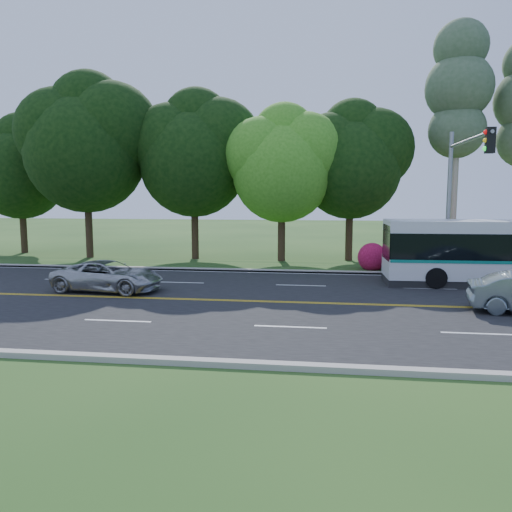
# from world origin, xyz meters

# --- Properties ---
(ground) EXTENTS (120.00, 120.00, 0.00)m
(ground) POSITION_xyz_m (0.00, 0.00, 0.00)
(ground) COLOR #1D4316
(ground) RESTS_ON ground
(road) EXTENTS (60.00, 14.00, 0.02)m
(road) POSITION_xyz_m (0.00, 0.00, 0.01)
(road) COLOR black
(road) RESTS_ON ground
(curb_north) EXTENTS (60.00, 0.30, 0.15)m
(curb_north) POSITION_xyz_m (0.00, 7.15, 0.07)
(curb_north) COLOR #A7A197
(curb_north) RESTS_ON ground
(curb_south) EXTENTS (60.00, 0.30, 0.15)m
(curb_south) POSITION_xyz_m (0.00, -7.15, 0.07)
(curb_south) COLOR #A7A197
(curb_south) RESTS_ON ground
(grass_verge) EXTENTS (60.00, 4.00, 0.10)m
(grass_verge) POSITION_xyz_m (0.00, 9.00, 0.05)
(grass_verge) COLOR #1D4316
(grass_verge) RESTS_ON ground
(lane_markings) EXTENTS (57.60, 13.82, 0.00)m
(lane_markings) POSITION_xyz_m (-0.09, 0.00, 0.02)
(lane_markings) COLOR gold
(lane_markings) RESTS_ON road
(tree_row) EXTENTS (44.70, 9.10, 13.84)m
(tree_row) POSITION_xyz_m (-5.15, 12.13, 6.73)
(tree_row) COLOR #321F16
(tree_row) RESTS_ON ground
(bougainvillea_hedge) EXTENTS (9.50, 2.25, 1.50)m
(bougainvillea_hedge) POSITION_xyz_m (7.18, 8.15, 0.72)
(bougainvillea_hedge) COLOR maroon
(bougainvillea_hedge) RESTS_ON ground
(traffic_signal) EXTENTS (0.42, 6.10, 7.00)m
(traffic_signal) POSITION_xyz_m (6.49, 5.40, 4.67)
(traffic_signal) COLOR gray
(traffic_signal) RESTS_ON ground
(suv) EXTENTS (4.71, 2.50, 1.26)m
(suv) POSITION_xyz_m (-8.39, 1.18, 0.65)
(suv) COLOR #ADAFB1
(suv) RESTS_ON road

